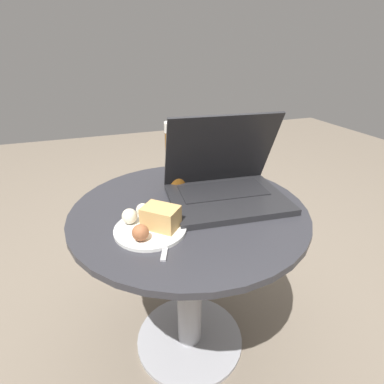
{
  "coord_description": "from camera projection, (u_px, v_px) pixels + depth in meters",
  "views": [
    {
      "loc": [
        -0.25,
        -0.72,
        0.98
      ],
      "look_at": [
        -0.01,
        -0.05,
        0.63
      ],
      "focal_mm": 28.0,
      "sensor_mm": 36.0,
      "label": 1
    }
  ],
  "objects": [
    {
      "name": "ground_plane",
      "position": [
        190.0,
        339.0,
        1.11
      ],
      "size": [
        6.0,
        6.0,
        0.0
      ],
      "primitive_type": "plane",
      "color": "#726656"
    },
    {
      "name": "laptop",
      "position": [
        225.0,
        182.0,
        0.9
      ],
      "size": [
        0.36,
        0.29,
        0.25
      ],
      "color": "#232326",
      "rests_on": "table"
    },
    {
      "name": "snack_plate",
      "position": [
        151.0,
        223.0,
        0.75
      ],
      "size": [
        0.18,
        0.18,
        0.06
      ],
      "color": "silver",
      "rests_on": "table"
    },
    {
      "name": "table",
      "position": [
        189.0,
        253.0,
        0.94
      ],
      "size": [
        0.68,
        0.68,
        0.56
      ],
      "color": "#9E9EA3",
      "rests_on": "ground_plane"
    },
    {
      "name": "beer_glass",
      "position": [
        176.0,
        155.0,
        0.95
      ],
      "size": [
        0.07,
        0.07,
        0.21
      ],
      "color": "brown",
      "rests_on": "table"
    },
    {
      "name": "fork",
      "position": [
        168.0,
        234.0,
        0.74
      ],
      "size": [
        0.08,
        0.17,
        0.0
      ],
      "color": "#B2B2B7",
      "rests_on": "table"
    }
  ]
}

